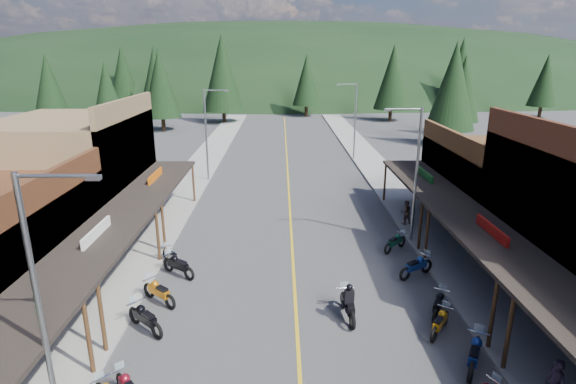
{
  "coord_description": "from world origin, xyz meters",
  "views": [
    {
      "loc": [
        -0.61,
        -16.64,
        10.71
      ],
      "look_at": [
        -0.22,
        8.63,
        3.0
      ],
      "focal_mm": 28.0,
      "sensor_mm": 36.0,
      "label": 1
    }
  ],
  "objects_px": {
    "shop_west_3": "(75,173)",
    "pine_0": "(48,81)",
    "streetlight_0": "(43,301)",
    "pine_3": "(307,80)",
    "bike_west_7": "(145,317)",
    "streetlight_3": "(354,118)",
    "bike_west_9": "(178,264)",
    "streetlight_2": "(414,170)",
    "pine_9": "(463,89)",
    "bike_west_10": "(171,255)",
    "pine_4": "(393,77)",
    "pedestrian_east_b": "(405,212)",
    "rider_on_bike": "(348,304)",
    "pine_7": "(123,74)",
    "pine_8": "(107,95)",
    "bike_east_10": "(395,241)",
    "pine_10": "(160,84)",
    "bike_east_7": "(440,321)",
    "pine_11": "(453,86)",
    "bike_east_9": "(416,265)",
    "bike_east_6": "(475,352)",
    "bike_west_8": "(159,291)",
    "shop_east_3": "(501,186)",
    "pine_1": "(155,75)",
    "streetlight_1": "(208,131)",
    "pine_5": "(461,70)",
    "pine_2": "(222,73)",
    "pine_6": "(545,80)",
    "bike_east_8": "(439,304)"
  },
  "relations": [
    {
      "from": "shop_west_3",
      "to": "pine_0",
      "type": "relative_size",
      "value": 0.99
    },
    {
      "from": "streetlight_0",
      "to": "pine_3",
      "type": "xyz_separation_m",
      "value": [
        10.95,
        72.0,
        2.02
      ]
    },
    {
      "from": "shop_west_3",
      "to": "bike_west_7",
      "type": "height_order",
      "value": "shop_west_3"
    },
    {
      "from": "streetlight_3",
      "to": "bike_west_9",
      "type": "bearing_deg",
      "value": -116.14
    },
    {
      "from": "shop_west_3",
      "to": "streetlight_2",
      "type": "bearing_deg",
      "value": -9.04
    },
    {
      "from": "pine_9",
      "to": "streetlight_2",
      "type": "bearing_deg",
      "value": -114.74
    },
    {
      "from": "bike_west_10",
      "to": "pine_4",
      "type": "bearing_deg",
      "value": 25.56
    },
    {
      "from": "pedestrian_east_b",
      "to": "streetlight_3",
      "type": "bearing_deg",
      "value": -102.67
    },
    {
      "from": "pine_4",
      "to": "rider_on_bike",
      "type": "height_order",
      "value": "pine_4"
    },
    {
      "from": "pine_7",
      "to": "pine_8",
      "type": "relative_size",
      "value": 1.25
    },
    {
      "from": "pine_0",
      "to": "pine_7",
      "type": "bearing_deg",
      "value": 60.26
    },
    {
      "from": "shop_west_3",
      "to": "streetlight_0",
      "type": "relative_size",
      "value": 1.36
    },
    {
      "from": "bike_west_10",
      "to": "bike_east_10",
      "type": "relative_size",
      "value": 0.93
    },
    {
      "from": "pine_7",
      "to": "pine_10",
      "type": "distance_m",
      "value": 29.53
    },
    {
      "from": "pine_0",
      "to": "bike_west_7",
      "type": "bearing_deg",
      "value": -61.66
    },
    {
      "from": "pine_3",
      "to": "bike_east_7",
      "type": "relative_size",
      "value": 5.57
    },
    {
      "from": "pine_7",
      "to": "pine_11",
      "type": "bearing_deg",
      "value": -36.16
    },
    {
      "from": "rider_on_bike",
      "to": "bike_east_9",
      "type": "bearing_deg",
      "value": 37.44
    },
    {
      "from": "shop_west_3",
      "to": "streetlight_0",
      "type": "distance_m",
      "value": 18.62
    },
    {
      "from": "bike_west_7",
      "to": "bike_east_7",
      "type": "distance_m",
      "value": 11.83
    },
    {
      "from": "bike_east_6",
      "to": "pine_0",
      "type": "bearing_deg",
      "value": 154.97
    },
    {
      "from": "streetlight_2",
      "to": "bike_west_8",
      "type": "relative_size",
      "value": 3.62
    },
    {
      "from": "pine_0",
      "to": "pedestrian_east_b",
      "type": "bearing_deg",
      "value": -47.21
    },
    {
      "from": "shop_west_3",
      "to": "shop_east_3",
      "type": "bearing_deg",
      "value": 0.0
    },
    {
      "from": "pine_1",
      "to": "pine_11",
      "type": "relative_size",
      "value": 1.01
    },
    {
      "from": "bike_west_9",
      "to": "bike_east_9",
      "type": "relative_size",
      "value": 1.02
    },
    {
      "from": "streetlight_1",
      "to": "bike_west_10",
      "type": "bearing_deg",
      "value": -88.43
    },
    {
      "from": "pine_1",
      "to": "shop_west_3",
      "type": "bearing_deg",
      "value": -80.13
    },
    {
      "from": "pine_9",
      "to": "pine_11",
      "type": "bearing_deg",
      "value": -119.74
    },
    {
      "from": "pine_9",
      "to": "bike_east_6",
      "type": "height_order",
      "value": "pine_9"
    },
    {
      "from": "bike_west_8",
      "to": "bike_west_9",
      "type": "distance_m",
      "value": 2.64
    },
    {
      "from": "pine_5",
      "to": "bike_west_10",
      "type": "distance_m",
      "value": 78.4
    },
    {
      "from": "pine_1",
      "to": "bike_east_7",
      "type": "xyz_separation_m",
      "value": [
        29.7,
        -71.15,
        -6.67
      ]
    },
    {
      "from": "pine_5",
      "to": "bike_west_7",
      "type": "distance_m",
      "value": 83.45
    },
    {
      "from": "streetlight_0",
      "to": "streetlight_1",
      "type": "xyz_separation_m",
      "value": [
        0.0,
        28.0,
        0.0
      ]
    },
    {
      "from": "bike_east_7",
      "to": "pine_0",
      "type": "bearing_deg",
      "value": 162.36
    },
    {
      "from": "pine_7",
      "to": "pine_2",
      "type": "bearing_deg",
      "value": -39.29
    },
    {
      "from": "bike_east_6",
      "to": "pine_8",
      "type": "bearing_deg",
      "value": 152.78
    },
    {
      "from": "pine_1",
      "to": "pine_5",
      "type": "relative_size",
      "value": 0.89
    },
    {
      "from": "pine_0",
      "to": "pine_10",
      "type": "bearing_deg",
      "value": -28.61
    },
    {
      "from": "streetlight_1",
      "to": "pine_2",
      "type": "bearing_deg",
      "value": 94.84
    },
    {
      "from": "streetlight_0",
      "to": "bike_east_10",
      "type": "distance_m",
      "value": 18.58
    },
    {
      "from": "pine_6",
      "to": "pine_9",
      "type": "distance_m",
      "value": 29.07
    },
    {
      "from": "streetlight_1",
      "to": "pine_0",
      "type": "bearing_deg",
      "value": 129.56
    },
    {
      "from": "pine_0",
      "to": "bike_west_8",
      "type": "xyz_separation_m",
      "value": [
        33.88,
        -60.67,
        -5.85
      ]
    },
    {
      "from": "pine_1",
      "to": "bike_east_8",
      "type": "height_order",
      "value": "pine_1"
    },
    {
      "from": "pine_11",
      "to": "pine_3",
      "type": "bearing_deg",
      "value": 119.74
    },
    {
      "from": "pine_6",
      "to": "bike_east_9",
      "type": "distance_m",
      "value": 72.52
    },
    {
      "from": "pine_4",
      "to": "pine_8",
      "type": "relative_size",
      "value": 1.25
    },
    {
      "from": "pine_4",
      "to": "shop_west_3",
      "type": "bearing_deg",
      "value": -123.13
    }
  ]
}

